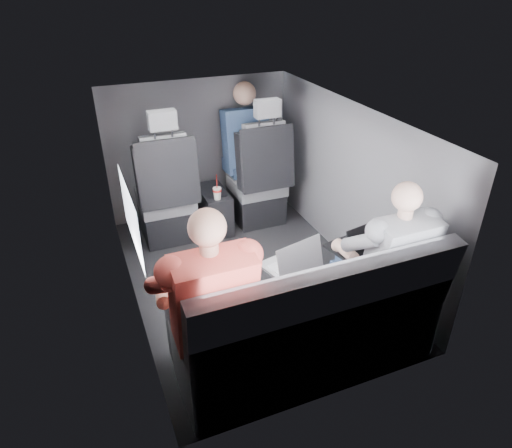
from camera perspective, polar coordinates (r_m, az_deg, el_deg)
name	(u,v)px	position (r m, az deg, el deg)	size (l,w,h in m)	color
floor	(248,277)	(3.80, -1.06, -6.61)	(2.60, 2.60, 0.00)	black
ceiling	(246,116)	(3.20, -1.29, 13.35)	(2.60, 2.60, 0.00)	#B2B2AD
panel_left	(125,227)	(3.27, -16.02, -0.30)	(0.02, 2.60, 1.35)	#56565B
panel_right	(349,185)	(3.83, 11.54, 4.76)	(0.02, 2.60, 1.35)	#56565B
panel_front	(199,149)	(4.58, -7.13, 9.32)	(1.80, 0.02, 1.35)	#56565B
panel_back	(336,308)	(2.47, 10.00, -10.31)	(1.80, 0.02, 1.35)	#56565B
side_window	(131,217)	(2.90, -15.40, 0.90)	(0.02, 0.75, 0.42)	white
seatbelt	(266,151)	(4.12, 1.31, 9.05)	(0.05, 0.01, 0.65)	black
front_seat_left	(167,201)	(4.19, -11.08, 2.88)	(0.52, 0.58, 1.26)	black
front_seat_right	(259,185)	(4.42, 0.38, 4.91)	(0.52, 0.58, 1.26)	black
center_console	(214,210)	(4.40, -5.25, 1.80)	(0.24, 0.48, 0.41)	black
rear_bench	(311,331)	(2.86, 6.85, -13.19)	(1.60, 0.57, 0.92)	slate
soda_cup	(217,193)	(4.13, -4.87, 3.90)	(0.08, 0.08, 0.24)	white
laptop_white	(202,288)	(2.66, -6.81, -7.91)	(0.33, 0.32, 0.23)	white
laptop_silver	(293,262)	(2.86, 4.66, -4.80)	(0.38, 0.37, 0.24)	#A5A5A9
laptop_black	(358,244)	(3.10, 12.64, -2.47)	(0.38, 0.37, 0.24)	black
passenger_rear_left	(207,303)	(2.53, -6.18, -9.79)	(0.53, 0.65, 1.27)	#333438
passenger_rear_right	(384,261)	(2.99, 15.66, -4.49)	(0.49, 0.61, 1.21)	navy
passenger_front_right	(245,141)	(4.49, -1.37, 10.29)	(0.43, 0.43, 0.90)	navy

